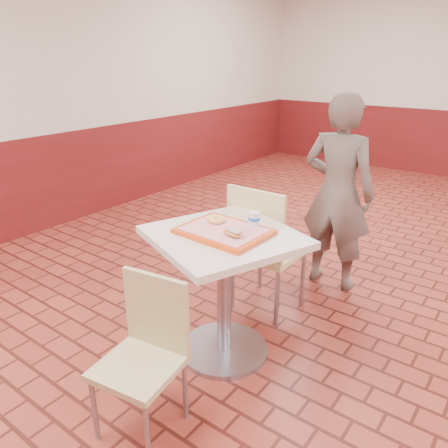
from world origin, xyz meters
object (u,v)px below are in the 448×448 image
Objects in this scene: chair_main_front at (146,348)px; ring_donut at (216,219)px; main_table at (224,275)px; long_john_donut at (232,233)px; chair_main_back at (264,244)px; paper_cup at (254,219)px; customer at (338,193)px; serving_tray at (224,231)px.

chair_main_front is 0.86m from ring_donut.
main_table is 0.69m from chair_main_front.
ring_donut is at bearing 149.88° from long_john_donut.
paper_cup is (0.19, -0.42, 0.36)m from chair_main_back.
chair_main_back is 0.62× the size of customer.
chair_main_back is 8.99× the size of ring_donut.
customer is at bearing 87.58° from long_john_donut.
main_table is at bearing -30.61° from ring_donut.
serving_tray is at bearing -90.00° from main_table.
chair_main_front is 1.25m from chair_main_back.
long_john_donut is at bearing -93.69° from paper_cup.
paper_cup is at bearing 50.99° from serving_tray.
long_john_donut is at bearing 74.39° from chair_main_front.
paper_cup is at bearing 20.44° from ring_donut.
customer is at bearing 82.98° from serving_tray.
paper_cup is at bearing 75.09° from chair_main_front.
paper_cup is (-0.04, -1.13, 0.12)m from customer.
chair_main_front is at bearing -87.57° from main_table.
customer is 11.36× the size of long_john_donut.
chair_main_front is 1.98m from customer.
customer reaches higher than chair_main_front.
main_table is 1.02× the size of chair_main_front.
paper_cup is (0.11, 0.14, 0.34)m from main_table.
serving_tray is 0.12m from ring_donut.
serving_tray is at bearing 80.56° from customer.
ring_donut is at bearing 149.39° from main_table.
chair_main_front is 0.78m from serving_tray.
customer is at bearing 77.25° from chair_main_front.
main_table is 0.34m from long_john_donut.
ring_donut is (-0.10, 0.06, 0.32)m from main_table.
chair_main_back is 0.72m from long_john_donut.
paper_cup reaches higher than ring_donut.
chair_main_back is at bearing 86.65° from ring_donut.
chair_main_back is at bearing 85.64° from chair_main_front.
ring_donut is at bearing 91.01° from chair_main_front.
paper_cup is at bearing 86.31° from long_john_donut.
chair_main_back is at bearing 113.66° from paper_cup.
main_table is at bearing 80.56° from customer.
customer is (0.13, 1.95, 0.33)m from chair_main_front.
long_john_donut is (0.07, 0.62, 0.42)m from chair_main_front.
chair_main_front is at bearing -79.99° from ring_donut.
customer is 3.17× the size of serving_tray.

